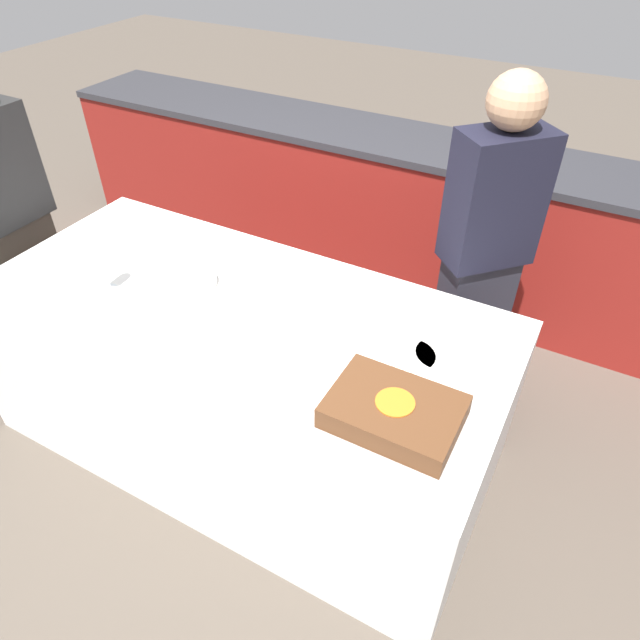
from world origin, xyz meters
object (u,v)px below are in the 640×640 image
person_cutting_cake (483,258)px  person_seated_left (9,226)px  cake (394,412)px  plate_stack (191,281)px  wine_glass (102,262)px

person_cutting_cake → person_seated_left: size_ratio=1.04×
cake → plate_stack: 1.06m
cake → person_cutting_cake: 0.95m
plate_stack → person_seated_left: person_seated_left is taller
plate_stack → person_seated_left: bearing=-176.8°
cake → person_seated_left: bearing=173.8°
plate_stack → person_cutting_cake: 1.23m
cake → person_cutting_cake: (-0.00, 0.95, 0.03)m
plate_stack → person_cutting_cake: person_cutting_cake is taller
person_seated_left → cake: bearing=-96.2°
plate_stack → wine_glass: wine_glass is taller
plate_stack → person_seated_left: size_ratio=0.14×
wine_glass → person_seated_left: person_seated_left is taller
cake → person_cutting_cake: size_ratio=0.28×
person_cutting_cake → cake: bearing=43.6°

